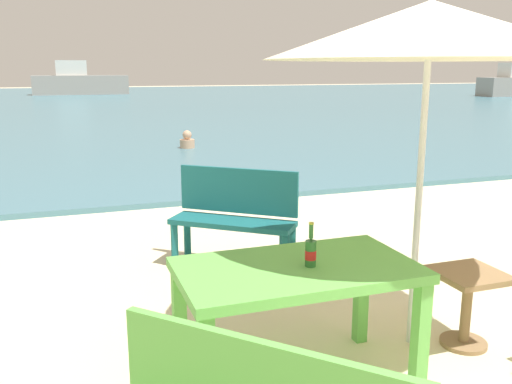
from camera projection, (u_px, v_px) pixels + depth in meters
ground_plane at (512, 377)px, 3.44m from camera, size 120.00×120.00×0.00m
sea_water at (110, 102)px, 31.07m from camera, size 120.00×50.00×0.08m
picnic_table_green at (297, 283)px, 3.24m from camera, size 1.40×0.80×0.76m
beer_bottle_amber at (311, 251)px, 3.19m from camera, size 0.07×0.07×0.26m
patio_umbrella at (430, 31)px, 3.43m from camera, size 2.10×2.10×2.30m
side_table_wood at (467, 298)px, 3.77m from camera, size 0.44×0.44×0.54m
bench_teal_center at (235, 212)px, 5.28m from camera, size 1.17×1.03×0.95m
swimmer_person at (187, 141)px, 12.78m from camera, size 0.34×0.34×0.41m
boat_tanker at (79, 82)px, 39.27m from camera, size 6.54×1.78×2.38m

